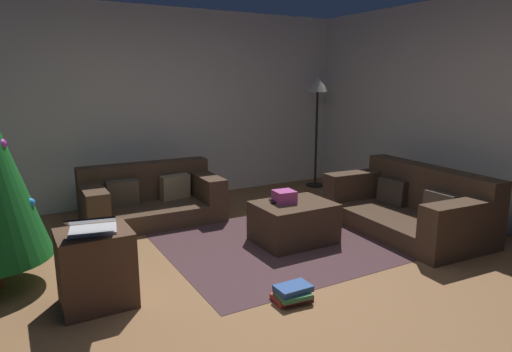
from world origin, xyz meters
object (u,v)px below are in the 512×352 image
laptop (92,227)px  book_stack (292,293)px  couch_left (151,198)px  gift_box (284,197)px  side_table (96,268)px  tv_remote (273,201)px  corner_lamp (318,93)px  ottoman (294,222)px  couch_right (411,207)px

laptop → book_stack: bearing=-25.5°
couch_left → laptop: bearing=64.2°
gift_box → book_stack: size_ratio=0.67×
gift_box → side_table: bearing=-167.6°
couch_left → tv_remote: couch_left is taller
tv_remote → side_table: size_ratio=0.28×
couch_left → side_table: bearing=63.7°
couch_left → gift_box: (0.99, -1.41, 0.22)m
tv_remote → corner_lamp: corner_lamp is taller
ottoman → laptop: bearing=-168.0°
couch_right → ottoman: (-1.35, 0.34, -0.06)m
ottoman → book_stack: 1.29m
ottoman → gift_box: (-0.08, 0.05, 0.27)m
tv_remote → corner_lamp: 2.77m
couch_right → gift_box: couch_right is taller
side_table → couch_right: bearing=0.5°
couch_right → side_table: bearing=94.3°
couch_right → side_table: couch_right is taller
ottoman → couch_left: bearing=126.1°
couch_right → tv_remote: (-1.53, 0.47, 0.16)m
ottoman → laptop: laptop is taller
book_stack → ottoman: bearing=55.5°
corner_lamp → couch_right: bearing=-98.9°
gift_box → ottoman: bearing=-33.3°
couch_right → laptop: (-3.39, -0.09, 0.36)m
ottoman → side_table: size_ratio=1.36×
gift_box → tv_remote: 0.13m
couch_left → book_stack: bearing=98.8°
couch_right → gift_box: (-1.43, 0.40, 0.21)m
couch_left → laptop: size_ratio=3.47×
ottoman → book_stack: (-0.73, -1.06, -0.15)m
couch_right → book_stack: (-2.08, -0.72, -0.21)m
book_stack → corner_lamp: bearing=50.5°
couch_right → corner_lamp: bearing=-5.1°
ottoman → corner_lamp: bearing=47.9°
side_table → couch_left: bearing=62.6°
ottoman → tv_remote: tv_remote is taller
book_stack → side_table: bearing=152.1°
couch_right → ottoman: 1.40m
ottoman → book_stack: ottoman is taller
laptop → corner_lamp: corner_lamp is taller
couch_left → side_table: 2.07m
tv_remote → laptop: laptop is taller
laptop → corner_lamp: size_ratio=0.27×
couch_right → book_stack: size_ratio=6.05×
couch_left → corner_lamp: corner_lamp is taller
gift_box → corner_lamp: 2.73m
side_table → laptop: size_ratio=1.25×
couch_right → book_stack: bearing=112.8°
side_table → ottoman: bearing=10.4°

